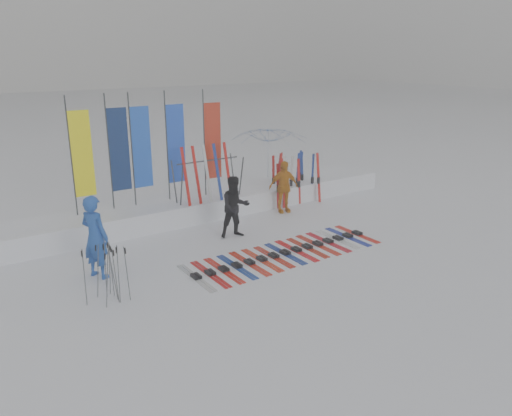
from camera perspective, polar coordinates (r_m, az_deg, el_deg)
ground at (r=11.86m, az=3.55°, el=-6.71°), size 120.00×120.00×0.00m
snow_bank at (r=15.41m, az=-6.87°, el=0.16°), size 14.00×1.60×0.60m
person_blue at (r=11.54m, az=-17.90°, el=-3.17°), size 0.73×0.83×1.90m
person_black at (r=13.44m, az=-2.40°, el=0.11°), size 0.93×0.79×1.69m
person_yellow at (r=15.58m, az=3.16°, el=2.43°), size 1.02×0.61×1.64m
tent_canopy at (r=17.58m, az=1.53°, el=5.48°), size 2.73×2.78×2.40m
ski_row at (r=12.55m, az=3.32°, el=-5.13°), size 5.17×1.68×0.07m
pole_cluster at (r=10.53m, az=-16.45°, el=-7.17°), size 0.82×0.60×1.21m
feather_flags at (r=14.60m, az=-12.31°, el=6.78°), size 4.44×0.25×3.20m
ski_rack at (r=14.90m, az=-5.47°, el=3.93°), size 2.04×0.80×1.23m
upright_skis at (r=16.73m, az=4.17°, el=3.36°), size 1.73×1.13×1.68m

